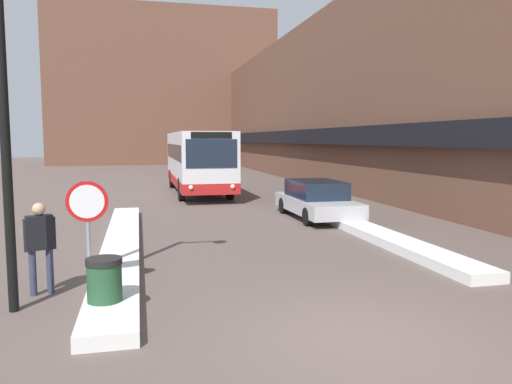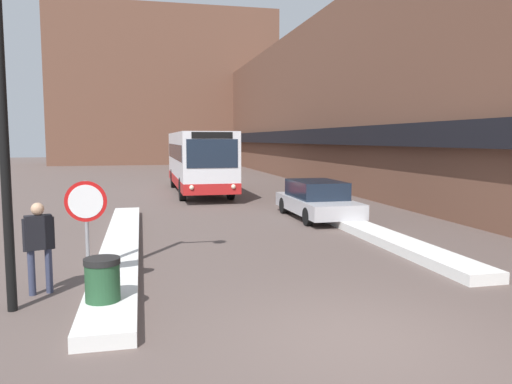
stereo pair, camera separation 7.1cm
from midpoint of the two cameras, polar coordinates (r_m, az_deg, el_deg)
ground_plane at (r=7.67m, az=11.90°, el=-16.12°), size 160.00×160.00×0.00m
building_row_right at (r=33.18m, az=10.10°, el=9.98°), size 5.50×60.00×10.47m
building_backdrop_far at (r=61.81m, az=-10.55°, el=11.58°), size 26.00×8.00×17.92m
snow_bank_left at (r=13.60m, az=-15.28°, el=-5.89°), size 0.90×12.98×0.23m
snow_bank_right at (r=14.53m, az=14.42°, el=-5.09°), size 0.90×8.66×0.24m
city_bus at (r=26.98m, az=-6.78°, el=3.63°), size 2.58×10.85×3.24m
parked_car_front at (r=18.36m, az=6.82°, el=-0.84°), size 1.91×4.66×1.37m
stop_sign at (r=9.77m, az=-18.90°, el=-2.25°), size 0.76×0.08×2.11m
street_lamp at (r=9.14m, az=-25.63°, el=13.47°), size 1.46×0.36×6.75m
pedestrian at (r=10.07m, az=-23.63°, el=-5.01°), size 0.53×0.36×1.72m
trash_bin at (r=8.68m, az=-17.15°, el=-10.27°), size 0.59×0.59×0.95m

